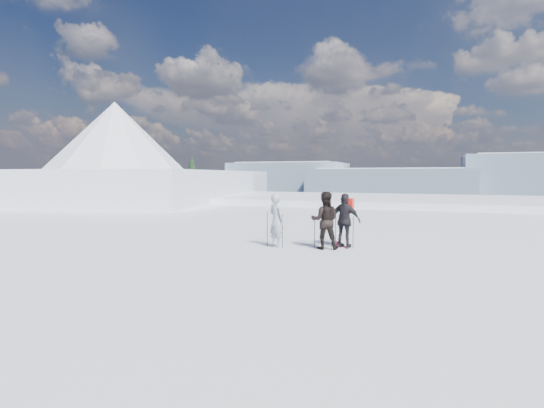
# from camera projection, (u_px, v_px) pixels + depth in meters

# --- Properties ---
(lake_basin) EXTENTS (820.00, 820.00, 71.62)m
(lake_basin) POSITION_uv_depth(u_px,v_px,m) (391.00, 271.00, 39.81)
(lake_basin) COLOR white
(lake_basin) RESTS_ON ground
(far_mountain_range) EXTENTS (770.00, 110.00, 53.00)m
(far_mountain_range) POSITION_uv_depth(u_px,v_px,m) (463.00, 184.00, 424.60)
(far_mountain_range) COLOR slate
(far_mountain_range) RESTS_ON ground
(near_ridge) EXTENTS (31.37, 35.68, 25.62)m
(near_ridge) POSITION_uv_depth(u_px,v_px,m) (152.00, 228.00, 48.53)
(near_ridge) COLOR white
(near_ridge) RESTS_ON ground
(skier_grey) EXTENTS (0.83, 0.76, 1.91)m
(skier_grey) POSITION_uv_depth(u_px,v_px,m) (276.00, 221.00, 15.20)
(skier_grey) COLOR #9FA6AD
(skier_grey) RESTS_ON ground
(skier_dark) EXTENTS (1.14, 0.98, 2.01)m
(skier_dark) POSITION_uv_depth(u_px,v_px,m) (325.00, 220.00, 14.79)
(skier_dark) COLOR black
(skier_dark) RESTS_ON ground
(skier_pack) EXTENTS (1.20, 0.66, 1.94)m
(skier_pack) POSITION_uv_depth(u_px,v_px,m) (345.00, 221.00, 15.09)
(skier_pack) COLOR black
(skier_pack) RESTS_ON ground
(backpack) EXTENTS (0.45, 0.30, 0.53)m
(backpack) POSITION_uv_depth(u_px,v_px,m) (348.00, 186.00, 15.21)
(backpack) COLOR red
(backpack) RESTS_ON skier_pack
(ski_poles) EXTENTS (2.98, 0.80, 1.36)m
(ski_poles) POSITION_uv_depth(u_px,v_px,m) (313.00, 231.00, 14.98)
(ski_poles) COLOR black
(ski_poles) RESTS_ON ground
(skis_loose) EXTENTS (0.85, 1.70, 0.03)m
(skis_loose) POSITION_uv_depth(u_px,v_px,m) (339.00, 244.00, 15.72)
(skis_loose) COLOR black
(skis_loose) RESTS_ON ground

